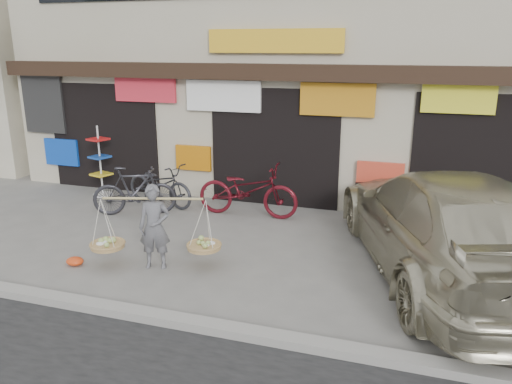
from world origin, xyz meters
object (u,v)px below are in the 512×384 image
(street_vendor, at_px, (155,231))
(bike_1, at_px, (135,191))
(bike_0, at_px, (160,184))
(suv, at_px, (445,224))
(bike_2, at_px, (248,190))
(display_rack, at_px, (101,168))

(street_vendor, relative_size, bike_1, 1.17)
(street_vendor, distance_m, bike_1, 2.91)
(bike_0, relative_size, suv, 0.30)
(bike_0, relative_size, bike_1, 1.06)
(bike_0, distance_m, suv, 6.44)
(suv, bearing_deg, bike_1, -28.45)
(bike_2, bearing_deg, bike_0, 85.34)
(bike_2, relative_size, suv, 0.35)
(bike_0, xyz_separation_m, display_rack, (-1.74, 0.24, 0.20))
(bike_2, height_order, display_rack, display_rack)
(street_vendor, height_order, bike_1, street_vendor)
(bike_1, distance_m, suv, 6.45)
(street_vendor, bearing_deg, bike_1, 111.57)
(bike_1, bearing_deg, bike_0, -38.50)
(bike_0, distance_m, display_rack, 1.77)
(bike_2, bearing_deg, suv, -115.81)
(street_vendor, distance_m, bike_0, 3.47)
(suv, xyz_separation_m, display_rack, (-7.88, 2.14, -0.16))
(bike_0, height_order, bike_1, bike_1)
(street_vendor, distance_m, bike_2, 3.04)
(bike_1, bearing_deg, street_vendor, -166.77)
(bike_0, xyz_separation_m, bike_1, (-0.20, -0.78, 0.04))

